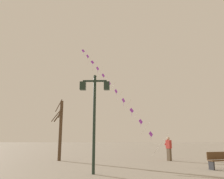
# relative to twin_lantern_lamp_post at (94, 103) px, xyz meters

# --- Properties ---
(ground_plane) EXTENTS (160.00, 160.00, 0.00)m
(ground_plane) POSITION_rel_twin_lantern_lamp_post_xyz_m (2.44, 11.24, -3.27)
(ground_plane) COLOR gray
(twin_lantern_lamp_post) EXTENTS (1.46, 0.28, 4.71)m
(twin_lantern_lamp_post) POSITION_rel_twin_lantern_lamp_post_xyz_m (0.00, 0.00, 0.00)
(twin_lantern_lamp_post) COLOR #1E2D23
(twin_lantern_lamp_post) RESTS_ON ground_plane
(kite_train) EXTENTS (8.86, 10.60, 13.49)m
(kite_train) POSITION_rel_twin_lantern_lamp_post_xyz_m (0.58, 12.93, 3.86)
(kite_train) COLOR brown
(kite_train) RESTS_ON ground_plane
(kite_flyer) EXTENTS (0.48, 0.59, 1.71)m
(kite_flyer) POSITION_rel_twin_lantern_lamp_post_xyz_m (4.92, 6.44, -2.36)
(kite_flyer) COLOR brown
(kite_flyer) RESTS_ON ground_plane
(bare_tree) EXTENTS (1.12, 1.84, 4.60)m
(bare_tree) POSITION_rel_twin_lantern_lamp_post_xyz_m (-3.20, 6.33, -0.89)
(bare_tree) COLOR #4C3826
(bare_tree) RESTS_ON ground_plane
(park_bench) EXTENTS (1.66, 0.92, 0.89)m
(park_bench) POSITION_rel_twin_lantern_lamp_post_xyz_m (6.69, 1.89, -2.82)
(park_bench) COLOR brown
(park_bench) RESTS_ON ground_plane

